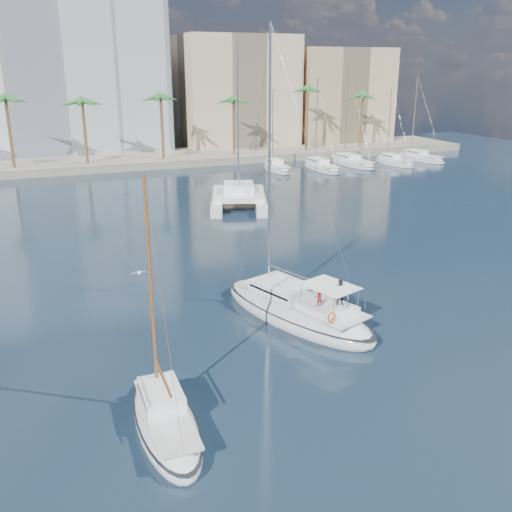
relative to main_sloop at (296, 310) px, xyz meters
name	(u,v)px	position (x,y,z in m)	size (l,w,h in m)	color
ground	(285,309)	(-0.06, 1.50, -0.54)	(160.00, 160.00, 0.00)	black
quay	(126,161)	(-0.06, 62.50, 0.06)	(120.00, 14.00, 1.20)	gray
building_modern	(32,71)	(-12.06, 74.50, 13.46)	(42.00, 16.00, 28.00)	silver
building_beige	(236,94)	(21.94, 71.50, 9.46)	(20.00, 14.00, 20.00)	tan
building_tan_right	(338,98)	(41.94, 69.50, 8.46)	(18.00, 12.00, 18.00)	tan
palm_centre	(125,99)	(-0.06, 58.50, 9.74)	(3.60, 3.60, 12.30)	brown
palm_right	(330,95)	(33.94, 58.50, 9.74)	(3.60, 3.60, 12.30)	brown
main_sloop	(296,310)	(0.00, 0.00, 0.00)	(7.67, 12.81, 18.13)	silver
small_sloop	(166,421)	(-10.14, -8.24, -0.12)	(2.68, 8.01, 11.42)	silver
catamaran	(239,195)	(7.04, 29.59, 0.60)	(9.59, 13.21, 17.37)	silver
seagull	(139,272)	(-8.01, 8.91, 0.52)	(1.17, 0.50, 0.22)	silver
moored_yacht_a	(276,171)	(19.94, 48.50, -0.54)	(2.72, 9.35, 11.90)	silver
moored_yacht_b	(321,170)	(26.44, 46.50, -0.54)	(3.14, 10.78, 13.72)	silver
moored_yacht_c	(352,165)	(32.94, 48.50, -0.54)	(3.55, 12.21, 15.54)	silver
moored_yacht_d	(394,165)	(39.44, 46.50, -0.54)	(2.72, 9.35, 11.90)	silver
moored_yacht_e	(420,160)	(45.94, 48.50, -0.54)	(3.14, 10.78, 13.72)	silver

